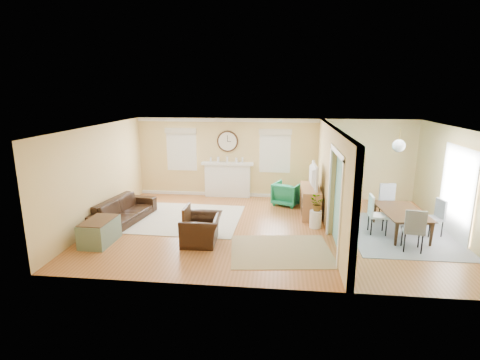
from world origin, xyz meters
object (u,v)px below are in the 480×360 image
object	(u,v)px
eames_chair	(202,229)
credenza	(310,201)
green_chair	(287,194)
sofa	(124,210)
dining_table	(402,222)

from	to	relation	value
eames_chair	credenza	size ratio (longest dim) A/B	0.67
eames_chair	green_chair	size ratio (longest dim) A/B	1.29
sofa	green_chair	bearing A→B (deg)	-56.65
sofa	eames_chair	xyz separation A→B (m)	(2.39, -1.19, 0.01)
eames_chair	dining_table	bearing A→B (deg)	100.23
eames_chair	credenza	xyz separation A→B (m)	(2.65, 2.38, 0.07)
sofa	credenza	size ratio (longest dim) A/B	1.43
eames_chair	credenza	bearing A→B (deg)	129.45
dining_table	sofa	bearing A→B (deg)	84.68
green_chair	dining_table	size ratio (longest dim) A/B	0.45
sofa	dining_table	bearing A→B (deg)	-82.31
sofa	green_chair	xyz separation A→B (m)	(4.40, 2.03, 0.04)
green_chair	credenza	bearing A→B (deg)	150.28
green_chair	credenza	world-z (taller)	credenza
eames_chair	dining_table	xyz separation A→B (m)	(4.81, 1.09, -0.02)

